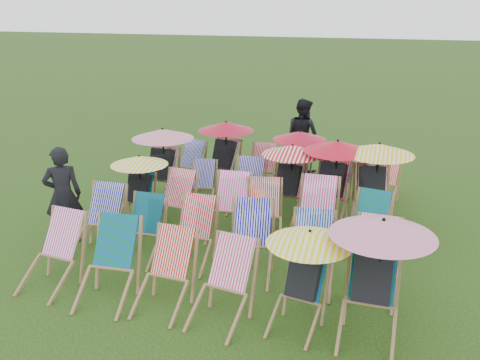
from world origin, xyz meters
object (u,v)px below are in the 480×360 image
(deckchair_29, at_px, (383,180))
(deckchair_5, at_px, (374,278))
(deckchair_0, at_px, (51,253))
(person_rear, at_px, (303,135))
(person_left, at_px, (63,195))

(deckchair_29, bearing_deg, deckchair_5, -78.34)
(deckchair_0, xyz_separation_m, person_rear, (2.26, 6.16, 0.34))
(deckchair_5, distance_m, person_left, 5.01)
(person_left, bearing_deg, person_rear, -155.43)
(deckchair_29, distance_m, person_rear, 2.46)
(deckchair_5, xyz_separation_m, person_rear, (-1.95, 6.07, 0.08))
(deckchair_5, xyz_separation_m, deckchair_29, (-0.09, 4.51, -0.31))
(deckchair_5, bearing_deg, deckchair_29, 91.89)
(deckchair_0, relative_size, deckchair_5, 0.69)
(deckchair_5, bearing_deg, person_rear, 108.59)
(deckchair_5, height_order, deckchair_29, deckchair_5)
(deckchair_5, xyz_separation_m, person_left, (-4.87, 1.20, 0.05))
(person_rear, bearing_deg, deckchair_0, 102.14)
(deckchair_0, height_order, person_left, person_left)
(deckchair_29, distance_m, person_left, 5.83)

